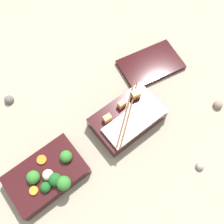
% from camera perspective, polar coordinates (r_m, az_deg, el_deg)
% --- Properties ---
extents(ground_plane, '(3.00, 3.00, 0.00)m').
position_cam_1_polar(ground_plane, '(0.80, -5.42, -7.85)').
color(ground_plane, gray).
extents(bento_tray_vegetable, '(0.21, 0.14, 0.08)m').
position_cam_1_polar(bento_tray_vegetable, '(0.77, -13.71, -13.43)').
color(bento_tray_vegetable, black).
rests_on(bento_tray_vegetable, ground_plane).
extents(bento_tray_rice, '(0.21, 0.14, 0.07)m').
position_cam_1_polar(bento_tray_rice, '(0.80, 3.48, -1.40)').
color(bento_tray_rice, black).
rests_on(bento_tray_rice, ground_plane).
extents(bento_lid, '(0.23, 0.17, 0.02)m').
position_cam_1_polar(bento_lid, '(0.93, 8.39, 10.16)').
color(bento_lid, black).
rests_on(bento_lid, ground_plane).
extents(pebble_0, '(0.03, 0.03, 0.03)m').
position_cam_1_polar(pebble_0, '(0.91, 22.04, 1.40)').
color(pebble_0, '#7A6B5B').
rests_on(pebble_0, ground_plane).
extents(pebble_1, '(0.02, 0.02, 0.02)m').
position_cam_1_polar(pebble_1, '(0.82, 18.59, -11.15)').
color(pebble_1, gray).
rests_on(pebble_1, ground_plane).
extents(pebble_2, '(0.03, 0.03, 0.03)m').
position_cam_1_polar(pebble_2, '(0.91, -21.49, 2.47)').
color(pebble_2, '#595651').
rests_on(pebble_2, ground_plane).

